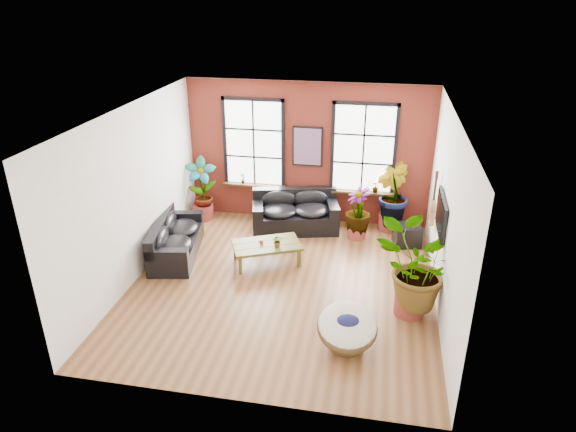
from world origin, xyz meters
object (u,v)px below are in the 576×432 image
Objects in this scene: papasan_chair at (347,328)px; sofa_back at (295,212)px; sofa_left at (174,240)px; coffee_table at (267,246)px.

sofa_back is at bearing 103.88° from papasan_chair.
coffee_table is at bearing -99.72° from sofa_left.
sofa_back is 1.99× the size of papasan_chair.
papasan_chair is at bearing -132.28° from sofa_left.
sofa_back is at bearing 55.74° from coffee_table.
sofa_left is at bearing 156.14° from coffee_table.
papasan_chair is (4.04, -2.50, 0.01)m from sofa_left.
coffee_table is at bearing -113.11° from sofa_back.
sofa_back is 4.65m from papasan_chair.
sofa_left is at bearing 141.59° from papasan_chair.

